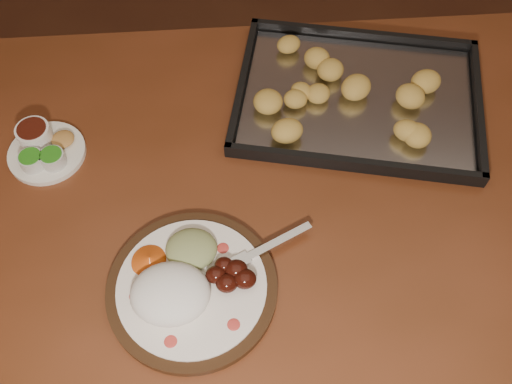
{
  "coord_description": "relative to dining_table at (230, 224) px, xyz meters",
  "views": [
    {
      "loc": [
        -0.21,
        -0.49,
        1.63
      ],
      "look_at": [
        -0.2,
        0.05,
        0.77
      ],
      "focal_mm": 40.0,
      "sensor_mm": 36.0,
      "label": 1
    }
  ],
  "objects": [
    {
      "name": "ground",
      "position": [
        0.26,
        -0.05,
        -0.65
      ],
      "size": [
        4.0,
        4.0,
        0.0
      ],
      "primitive_type": "plane",
      "color": "brown",
      "rests_on": "ground"
    },
    {
      "name": "dining_table",
      "position": [
        0.0,
        0.0,
        0.0
      ],
      "size": [
        1.55,
        0.99,
        0.75
      ],
      "rotation": [
        0.0,
        0.0,
        0.06
      ],
      "color": "brown",
      "rests_on": "ground"
    },
    {
      "name": "dinner_plate",
      "position": [
        -0.06,
        -0.18,
        0.12
      ],
      "size": [
        0.34,
        0.28,
        0.06
      ],
      "rotation": [
        0.0,
        0.0,
        0.42
      ],
      "color": "black",
      "rests_on": "dining_table"
    },
    {
      "name": "condiment_saucer",
      "position": [
        -0.35,
        0.1,
        0.11
      ],
      "size": [
        0.14,
        0.14,
        0.05
      ],
      "rotation": [
        0.0,
        0.0,
        0.41
      ],
      "color": "white",
      "rests_on": "dining_table"
    },
    {
      "name": "baking_tray",
      "position": [
        0.26,
        0.23,
        0.11
      ],
      "size": [
        0.53,
        0.43,
        0.05
      ],
      "rotation": [
        0.0,
        0.0,
        -0.16
      ],
      "color": "black",
      "rests_on": "dining_table"
    }
  ]
}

